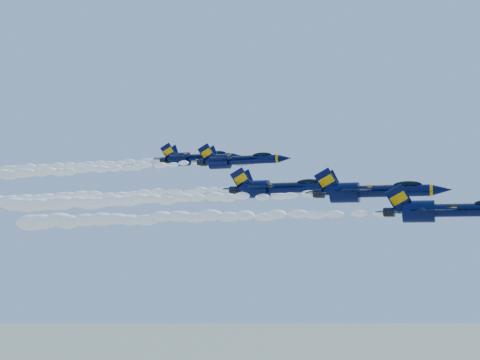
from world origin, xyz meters
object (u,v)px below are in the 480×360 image
(jet_second, at_px, (372,191))
(jet_third, at_px, (279,188))
(jet_fifth, at_px, (196,158))
(jet_lead, at_px, (449,210))
(jet_fourth, at_px, (238,160))

(jet_second, xyz_separation_m, jet_third, (-13.57, 4.78, 1.15))
(jet_fifth, bearing_deg, jet_third, -41.26)
(jet_third, bearing_deg, jet_fifth, 138.74)
(jet_lead, bearing_deg, jet_third, 150.37)
(jet_second, bearing_deg, jet_fifth, 146.02)
(jet_lead, relative_size, jet_third, 0.95)
(jet_lead, distance_m, jet_fourth, 40.57)
(jet_third, bearing_deg, jet_lead, -29.63)
(jet_lead, xyz_separation_m, jet_fourth, (-32.55, 22.30, 9.47))
(jet_fourth, bearing_deg, jet_second, -31.18)
(jet_second, xyz_separation_m, jet_fourth, (-23.25, 14.07, 6.61))
(jet_fifth, bearing_deg, jet_lead, -35.68)
(jet_second, distance_m, jet_fifth, 43.15)
(jet_fourth, distance_m, jet_fifth, 15.32)
(jet_lead, xyz_separation_m, jet_fifth, (-44.35, 31.85, 11.53))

